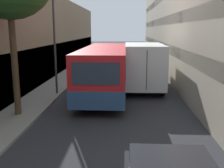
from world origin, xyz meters
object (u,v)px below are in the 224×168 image
box_truck (143,64)px  panel_van (106,57)px  bus (105,69)px  street_lamp (53,15)px

box_truck → panel_van: box_truck is taller
bus → box_truck: bearing=34.6°
panel_van → street_lamp: street_lamp is taller
panel_van → bus: bearing=-86.0°
box_truck → street_lamp: (-5.28, -2.45, 3.11)m
bus → box_truck: size_ratio=1.43×
bus → panel_van: (-0.83, 11.79, -0.46)m
box_truck → street_lamp: street_lamp is taller
bus → street_lamp: (-2.86, -0.78, 3.19)m
bus → street_lamp: size_ratio=1.53×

